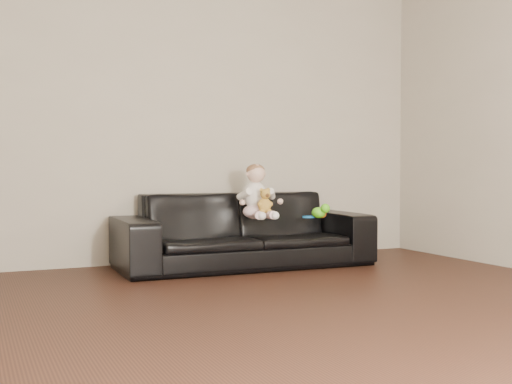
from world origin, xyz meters
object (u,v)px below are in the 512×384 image
toy_green (319,213)px  baby (257,195)px  toy_rattle (322,214)px  sofa (244,230)px  toy_blue_disc (309,217)px  teddy_bear (265,201)px

toy_green → baby: bearing=164.7°
baby → toy_rattle: bearing=-5.0°
sofa → toy_blue_disc: size_ratio=19.15×
teddy_bear → baby: bearing=91.9°
teddy_bear → toy_blue_disc: bearing=8.5°
sofa → toy_blue_disc: sofa is taller
sofa → baby: 0.32m
baby → teddy_bear: bearing=-75.9°
sofa → toy_green: (0.56, -0.25, 0.14)m
toy_green → toy_rattle: toy_green is taller
baby → toy_blue_disc: bearing=3.4°
toy_green → sofa: bearing=156.2°
sofa → toy_blue_disc: 0.55m
baby → toy_green: baby is taller
sofa → toy_green: bearing=-22.8°
sofa → toy_blue_disc: bearing=-16.5°
toy_green → toy_blue_disc: (-0.05, 0.08, -0.04)m
toy_rattle → toy_blue_disc: (-0.07, 0.09, -0.03)m
teddy_bear → toy_green: size_ratio=1.49×
toy_blue_disc → teddy_bear: bearing=-169.2°
baby → toy_rattle: 0.57m
toy_rattle → sofa: bearing=156.9°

